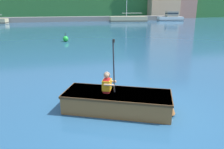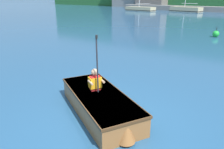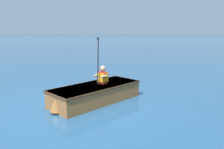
{
  "view_description": "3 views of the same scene",
  "coord_description": "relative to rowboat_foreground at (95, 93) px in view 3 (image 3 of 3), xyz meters",
  "views": [
    {
      "loc": [
        -2.09,
        -4.75,
        2.64
      ],
      "look_at": [
        -0.5,
        0.82,
        0.85
      ],
      "focal_mm": 35.0,
      "sensor_mm": 36.0,
      "label": 1
    },
    {
      "loc": [
        2.62,
        -3.28,
        2.72
      ],
      "look_at": [
        -0.5,
        0.82,
        0.85
      ],
      "focal_mm": 35.0,
      "sensor_mm": 36.0,
      "label": 2
    },
    {
      "loc": [
        5.31,
        2.69,
        2.07
      ],
      "look_at": [
        -0.5,
        0.82,
        0.85
      ],
      "focal_mm": 35.0,
      "sensor_mm": 36.0,
      "label": 3
    }
  ],
  "objects": [
    {
      "name": "ground_plane",
      "position": [
        0.46,
        -0.3,
        -0.28
      ],
      "size": [
        300.0,
        300.0,
        0.0
      ],
      "primitive_type": "plane",
      "color": "navy"
    },
    {
      "name": "rowboat_foreground",
      "position": [
        0.0,
        0.0,
        0.0
      ],
      "size": [
        2.99,
        2.25,
        0.5
      ],
      "color": "#935B2D",
      "rests_on": "ground"
    },
    {
      "name": "person_paddler",
      "position": [
        -0.27,
        0.14,
        0.48
      ],
      "size": [
        0.44,
        0.44,
        1.4
      ],
      "color": "red",
      "rests_on": "rowboat_foreground"
    }
  ]
}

